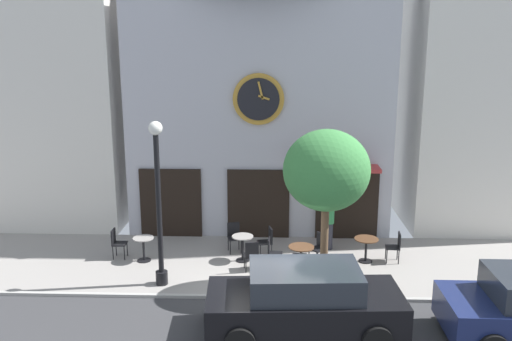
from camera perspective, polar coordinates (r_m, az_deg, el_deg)
The scene contains 20 objects.
ground_plane at distance 13.61m, azimuth 1.89°, elevation -14.47°, with size 29.42×10.13×0.13m.
clock_building at distance 18.25m, azimuth 0.39°, elevation 9.63°, with size 8.70×3.49×9.94m.
neighbor_building_left at distance 20.79m, azimuth -21.57°, elevation 13.94°, with size 5.67×4.11×13.73m.
neighbor_building_right at distance 20.24m, azimuth 23.56°, elevation 15.59°, with size 5.01×3.62×14.98m.
street_lamp at distance 14.28m, azimuth -10.21°, elevation -3.51°, with size 0.36×0.36×4.41m.
street_tree at distance 13.56m, azimuth 7.43°, elevation -0.08°, with size 2.17×1.96×4.26m.
cafe_table_near_curb at distance 16.46m, azimuth -11.76°, elevation -7.75°, with size 0.61×0.61×0.73m.
cafe_table_rightmost at distance 16.13m, azimuth -1.42°, elevation -7.77°, with size 0.63×0.63×0.77m.
cafe_table_center_left at distance 15.49m, azimuth 4.78°, elevation -8.69°, with size 0.72×0.72×0.73m.
cafe_table_center_right at distance 16.38m, azimuth 11.52°, elevation -7.72°, with size 0.71×0.71×0.72m.
cafe_chair_right_end at distance 16.08m, azimuth 6.69°, elevation -7.87°, with size 0.57×0.57×0.90m.
cafe_chair_facing_wall at distance 15.41m, azimuth -0.48°, elevation -8.75°, with size 0.47×0.47×0.90m.
cafe_chair_near_tree at distance 16.85m, azimuth -14.44°, elevation -7.22°, with size 0.41×0.41×0.90m.
cafe_chair_near_lamp at distance 14.73m, azimuth 4.58°, elevation -9.87°, with size 0.41×0.41×0.90m.
cafe_chair_mid_row at distance 16.56m, azimuth 14.48°, elevation -7.58°, with size 0.44×0.44×0.90m.
cafe_chair_corner at distance 15.58m, azimuth 1.73°, elevation -8.49°, with size 0.43×0.43×0.90m.
cafe_chair_outer at distance 16.45m, azimuth 1.21°, elevation -7.28°, with size 0.49×0.49×0.90m.
cafe_chair_curbside at distance 16.85m, azimuth -2.33°, elevation -6.78°, with size 0.49×0.49×0.90m.
pedestrian_green at distance 17.06m, azimuth 7.69°, elevation -5.45°, with size 0.39×0.39×1.67m.
parked_car_black at distance 12.33m, azimuth 5.11°, elevation -13.53°, with size 4.39×2.21×1.55m.
Camera 1 is at (-0.02, -12.55, 6.33)m, focal length 38.00 mm.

